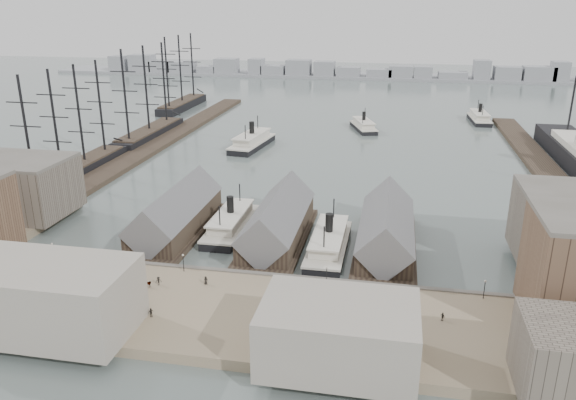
% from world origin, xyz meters
% --- Properties ---
extents(ground, '(900.00, 900.00, 0.00)m').
position_xyz_m(ground, '(0.00, 0.00, 0.00)').
color(ground, '#515E5C').
rests_on(ground, ground).
extents(quay, '(180.00, 30.00, 2.00)m').
position_xyz_m(quay, '(0.00, -20.00, 1.00)').
color(quay, '#827158').
rests_on(quay, ground).
extents(seawall, '(180.00, 1.20, 2.30)m').
position_xyz_m(seawall, '(0.00, -5.20, 1.15)').
color(seawall, '#59544C').
rests_on(seawall, ground).
extents(west_wharf, '(10.00, 220.00, 1.60)m').
position_xyz_m(west_wharf, '(-68.00, 100.00, 0.80)').
color(west_wharf, '#2D231C').
rests_on(west_wharf, ground).
extents(east_wharf, '(10.00, 180.00, 1.60)m').
position_xyz_m(east_wharf, '(78.00, 90.00, 0.80)').
color(east_wharf, '#2D231C').
rests_on(east_wharf, ground).
extents(ferry_shed_west, '(14.00, 42.00, 12.60)m').
position_xyz_m(ferry_shed_west, '(-26.00, 16.88, 4.64)').
color(ferry_shed_west, '#2D231C').
rests_on(ferry_shed_west, ground).
extents(ferry_shed_center, '(14.00, 42.00, 12.60)m').
position_xyz_m(ferry_shed_center, '(0.00, 16.88, 4.64)').
color(ferry_shed_center, '#2D231C').
rests_on(ferry_shed_center, ground).
extents(ferry_shed_east, '(14.00, 42.00, 12.60)m').
position_xyz_m(ferry_shed_east, '(26.00, 16.88, 4.64)').
color(ferry_shed_east, '#2D231C').
rests_on(ferry_shed_east, ground).
extents(warehouse_west_back, '(26.00, 20.00, 14.00)m').
position_xyz_m(warehouse_west_back, '(-70.00, 18.00, 9.00)').
color(warehouse_west_back, '#60564C').
rests_on(warehouse_west_back, west_land).
extents(street_bldg_center, '(24.00, 16.00, 10.00)m').
position_xyz_m(street_bldg_center, '(20.00, -32.00, 7.00)').
color(street_bldg_center, gray).
rests_on(street_bldg_center, quay).
extents(street_bldg_west, '(30.00, 16.00, 12.00)m').
position_xyz_m(street_bldg_west, '(-30.00, -32.00, 8.00)').
color(street_bldg_west, gray).
rests_on(street_bldg_west, quay).
extents(lamp_post_far_w, '(0.44, 0.44, 3.92)m').
position_xyz_m(lamp_post_far_w, '(-45.00, -7.00, 4.71)').
color(lamp_post_far_w, black).
rests_on(lamp_post_far_w, quay).
extents(lamp_post_near_w, '(0.44, 0.44, 3.92)m').
position_xyz_m(lamp_post_near_w, '(-15.00, -7.00, 4.71)').
color(lamp_post_near_w, black).
rests_on(lamp_post_near_w, quay).
extents(lamp_post_near_e, '(0.44, 0.44, 3.92)m').
position_xyz_m(lamp_post_near_e, '(15.00, -7.00, 4.71)').
color(lamp_post_near_e, black).
rests_on(lamp_post_near_e, quay).
extents(lamp_post_far_e, '(0.44, 0.44, 3.92)m').
position_xyz_m(lamp_post_far_e, '(45.00, -7.00, 4.71)').
color(lamp_post_far_e, black).
rests_on(lamp_post_far_e, quay).
extents(far_shore, '(500.00, 40.00, 15.72)m').
position_xyz_m(far_shore, '(-2.07, 334.14, 3.91)').
color(far_shore, gray).
rests_on(far_shore, ground).
extents(ferry_docked_west, '(8.23, 27.44, 9.80)m').
position_xyz_m(ferry_docked_west, '(-13.00, 20.76, 2.30)').
color(ferry_docked_west, black).
rests_on(ferry_docked_west, ground).
extents(ferry_docked_east, '(8.42, 28.08, 10.03)m').
position_xyz_m(ferry_docked_east, '(13.00, 12.80, 2.35)').
color(ferry_docked_east, black).
rests_on(ferry_docked_east, ground).
extents(ferry_open_near, '(13.01, 31.78, 11.03)m').
position_xyz_m(ferry_open_near, '(-29.58, 106.49, 2.58)').
color(ferry_open_near, black).
rests_on(ferry_open_near, ground).
extents(ferry_open_mid, '(14.72, 25.78, 8.82)m').
position_xyz_m(ferry_open_mid, '(12.20, 147.86, 2.07)').
color(ferry_open_mid, black).
rests_on(ferry_open_mid, ground).
extents(ferry_open_far, '(9.41, 26.87, 9.45)m').
position_xyz_m(ferry_open_far, '(66.35, 176.72, 2.21)').
color(ferry_open_far, black).
rests_on(ferry_open_far, ground).
extents(sailing_ship_near, '(8.80, 60.66, 36.20)m').
position_xyz_m(sailing_ship_near, '(-77.74, 56.01, 2.66)').
color(sailing_ship_near, black).
rests_on(sailing_ship_near, ground).
extents(sailing_ship_mid, '(9.39, 54.28, 38.62)m').
position_xyz_m(sailing_ship_mid, '(-76.48, 113.30, 2.77)').
color(sailing_ship_mid, black).
rests_on(sailing_ship_mid, ground).
extents(sailing_ship_far, '(9.46, 52.57, 38.90)m').
position_xyz_m(sailing_ship_far, '(-89.20, 184.57, 2.81)').
color(sailing_ship_far, black).
rests_on(sailing_ship_far, ground).
extents(tram, '(3.22, 11.43, 4.04)m').
position_xyz_m(tram, '(56.54, -16.19, 4.07)').
color(tram, black).
rests_on(tram, quay).
extents(horse_cart_left, '(4.47, 4.15, 1.70)m').
position_xyz_m(horse_cart_left, '(-45.80, -11.57, 2.85)').
color(horse_cart_left, black).
rests_on(horse_cart_left, quay).
extents(horse_cart_center, '(4.81, 1.56, 1.49)m').
position_xyz_m(horse_cart_center, '(-20.42, -15.03, 2.78)').
color(horse_cart_center, black).
rests_on(horse_cart_center, quay).
extents(horse_cart_right, '(4.69, 2.09, 1.48)m').
position_xyz_m(horse_cart_right, '(16.24, -24.79, 2.77)').
color(horse_cart_right, black).
rests_on(horse_cart_right, quay).
extents(pedestrian_0, '(0.70, 0.56, 1.72)m').
position_xyz_m(pedestrian_0, '(-48.91, -9.17, 2.86)').
color(pedestrian_0, black).
rests_on(pedestrian_0, quay).
extents(pedestrian_1, '(1.03, 1.06, 1.72)m').
position_xyz_m(pedestrian_1, '(-39.78, -19.37, 2.86)').
color(pedestrian_1, black).
rests_on(pedestrian_1, quay).
extents(pedestrian_2, '(1.35, 1.12, 1.81)m').
position_xyz_m(pedestrian_2, '(-17.70, -13.72, 2.91)').
color(pedestrian_2, black).
rests_on(pedestrian_2, quay).
extents(pedestrian_3, '(0.94, 1.08, 1.74)m').
position_xyz_m(pedestrian_3, '(-14.22, -25.18, 2.87)').
color(pedestrian_3, black).
rests_on(pedestrian_3, quay).
extents(pedestrian_4, '(0.99, 0.92, 1.71)m').
position_xyz_m(pedestrian_4, '(-8.62, -11.57, 2.85)').
color(pedestrian_4, black).
rests_on(pedestrian_4, quay).
extents(pedestrian_5, '(0.56, 0.70, 1.75)m').
position_xyz_m(pedestrian_5, '(12.09, -22.30, 2.88)').
color(pedestrian_5, black).
rests_on(pedestrian_5, quay).
extents(pedestrian_6, '(1.11, 1.10, 1.81)m').
position_xyz_m(pedestrian_6, '(20.37, -10.11, 2.91)').
color(pedestrian_6, black).
rests_on(pedestrian_6, quay).
extents(pedestrian_7, '(0.60, 1.03, 1.58)m').
position_xyz_m(pedestrian_7, '(24.36, -23.39, 2.79)').
color(pedestrian_7, black).
rests_on(pedestrian_7, quay).
extents(pedestrian_8, '(0.94, 0.93, 1.59)m').
position_xyz_m(pedestrian_8, '(36.83, -16.53, 2.80)').
color(pedestrian_8, black).
rests_on(pedestrian_8, quay).
extents(pedestrian_9, '(0.90, 0.77, 1.56)m').
position_xyz_m(pedestrian_9, '(54.55, -22.10, 2.78)').
color(pedestrian_9, black).
rests_on(pedestrian_9, quay).
extents(pedestrian_10, '(0.77, 1.20, 1.76)m').
position_xyz_m(pedestrian_10, '(-26.21, -17.67, 2.88)').
color(pedestrian_10, black).
rests_on(pedestrian_10, quay).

